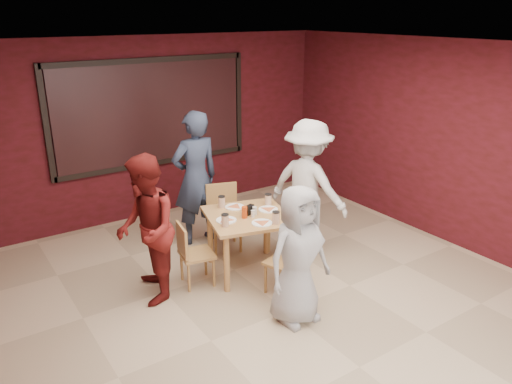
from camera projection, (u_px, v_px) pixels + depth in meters
floor at (287, 311)px, 5.53m from camera, size 7.00×7.00×0.00m
window_blinds at (153, 113)px, 7.65m from camera, size 3.00×0.02×1.50m
dining_table at (248, 222)px, 6.16m from camera, size 1.19×1.19×0.92m
chair_front at (289, 260)px, 5.72m from camera, size 0.48×0.48×0.79m
chair_back at (224, 213)px, 6.88m from camera, size 0.54×0.54×0.90m
chair_left at (191, 251)px, 5.92m from camera, size 0.44×0.44×0.79m
chair_right at (294, 217)px, 6.66m from camera, size 0.52×0.52×0.96m
diner_front at (298, 256)px, 5.14m from camera, size 0.76×0.51×1.52m
diner_back at (196, 178)px, 6.91m from camera, size 0.69×0.45×1.89m
diner_left at (146, 230)px, 5.51m from camera, size 0.86×0.98×1.70m
diner_right at (308, 186)px, 6.74m from camera, size 1.01×1.32×1.81m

